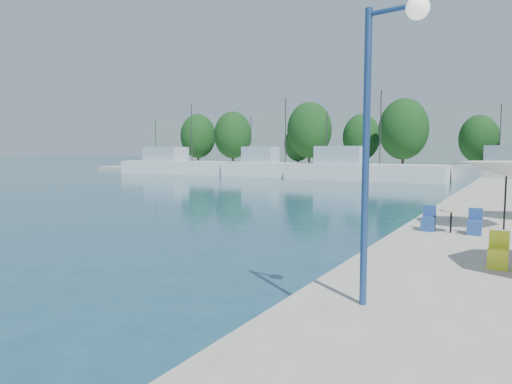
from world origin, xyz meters
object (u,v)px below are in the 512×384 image
Objects in this scene: trawler_01 at (179,166)px; trawler_03 at (360,171)px; street_lamp at (385,100)px; trawler_02 at (273,168)px; umbrella_white at (507,169)px.

trawler_01 is 1.06× the size of trawler_03.
trawler_02 is at bearing 128.17° from street_lamp.
trawler_02 is 0.80× the size of trawler_03.
trawler_03 is at bearing 115.86° from street_lamp.
trawler_02 is 50.37m from street_lamp.
trawler_03 reaches higher than street_lamp.
trawler_03 is at bearing -8.14° from trawler_02.
trawler_01 and trawler_02 have the same top height.
trawler_01 is 6.30× the size of umbrella_white.
trawler_01 and trawler_03 have the same top height.
trawler_03 is 5.92× the size of umbrella_white.
umbrella_white is (42.43, -33.77, 1.58)m from trawler_01.
trawler_02 reaches higher than umbrella_white.
trawler_03 reaches higher than umbrella_white.
trawler_02 is 2.79× the size of street_lamp.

